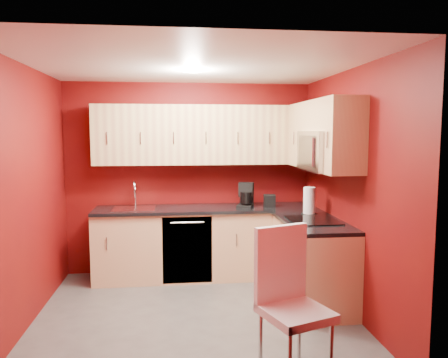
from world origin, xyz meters
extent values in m
plane|color=#524F4C|center=(0.00, 0.00, 0.00)|extent=(3.20, 3.20, 0.00)
plane|color=white|center=(0.00, 0.00, 2.50)|extent=(3.20, 3.20, 0.00)
plane|color=#620C09|center=(0.00, 1.50, 1.25)|extent=(3.20, 0.00, 3.20)
plane|color=#620C09|center=(0.00, -1.50, 1.25)|extent=(3.20, 0.00, 3.20)
plane|color=#620C09|center=(-1.60, 0.00, 1.25)|extent=(0.00, 3.00, 3.00)
plane|color=#620C09|center=(1.60, 0.00, 1.25)|extent=(0.00, 3.00, 3.00)
cube|color=tan|center=(0.20, 1.20, 0.43)|extent=(2.80, 0.60, 0.87)
cube|color=tan|center=(1.30, 0.25, 0.43)|extent=(0.60, 1.30, 0.87)
cube|color=black|center=(0.20, 1.19, 0.89)|extent=(2.80, 0.63, 0.04)
cube|color=black|center=(1.29, 0.23, 0.89)|extent=(0.63, 1.27, 0.04)
cube|color=tan|center=(0.20, 1.32, 1.83)|extent=(2.80, 0.35, 0.75)
cube|color=tan|center=(1.43, 0.86, 1.83)|extent=(0.35, 0.57, 0.75)
cube|color=tan|center=(1.43, -0.29, 1.83)|extent=(0.35, 0.22, 0.75)
cube|color=tan|center=(1.43, 0.20, 2.04)|extent=(0.35, 0.76, 0.33)
cube|color=silver|center=(1.40, 0.20, 1.66)|extent=(0.40, 0.76, 0.42)
cube|color=black|center=(1.21, 0.20, 1.66)|extent=(0.02, 0.62, 0.33)
cylinder|color=silver|center=(1.19, -0.03, 1.66)|extent=(0.02, 0.02, 0.29)
cube|color=black|center=(1.28, 0.20, 0.92)|extent=(0.50, 0.55, 0.01)
cube|color=silver|center=(-0.70, 1.18, 0.91)|extent=(0.52, 0.42, 0.02)
cylinder|color=silver|center=(-0.70, 1.38, 1.04)|extent=(0.02, 0.02, 0.26)
torus|color=silver|center=(-0.70, 1.31, 1.17)|extent=(0.02, 0.16, 0.16)
cylinder|color=silver|center=(-0.70, 1.24, 1.11)|extent=(0.02, 0.02, 0.12)
cube|color=black|center=(-0.05, 0.91, 0.43)|extent=(0.60, 0.02, 0.82)
cylinder|color=white|center=(0.00, 0.30, 2.48)|extent=(0.20, 0.20, 0.01)
camera|label=1|loc=(-0.20, -4.28, 1.85)|focal=35.00mm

